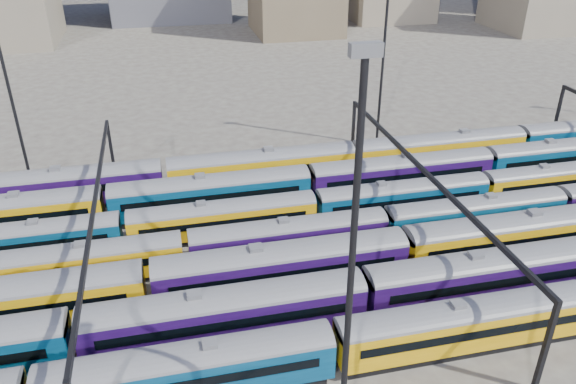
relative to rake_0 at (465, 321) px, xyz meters
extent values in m
plane|color=#433D38|center=(-6.95, 15.00, -2.64)|extent=(500.00, 500.00, 0.00)
cube|color=#052D4B|center=(-20.50, 0.00, -0.50)|extent=(19.90, 2.89, 2.89)
cylinder|color=#4C4C51|center=(-20.50, 0.00, 0.94)|extent=(19.90, 2.89, 2.89)
cube|color=black|center=(-20.50, -1.46, -0.15)|extent=(17.51, 0.06, 0.75)
cube|color=black|center=(-20.50, 1.46, -0.15)|extent=(17.51, 0.06, 0.75)
cube|color=slate|center=(-20.50, 0.00, 1.71)|extent=(1.00, 0.90, 0.35)
cube|color=black|center=(0.00, 0.00, -2.29)|extent=(18.91, 2.45, 0.70)
cube|color=#B37D07|center=(0.00, 0.00, -0.50)|extent=(19.90, 2.89, 2.89)
cylinder|color=#4C4C51|center=(0.00, 0.00, 0.94)|extent=(19.90, 2.89, 2.89)
cube|color=black|center=(0.00, -1.46, -0.15)|extent=(17.51, 0.06, 0.75)
cube|color=black|center=(0.00, 1.46, -0.15)|extent=(17.51, 0.06, 0.75)
cube|color=slate|center=(0.00, 0.00, 1.71)|extent=(1.00, 0.90, 0.35)
cube|color=black|center=(-17.35, 5.00, -2.26)|extent=(20.61, 2.67, 0.76)
cube|color=#1A0737|center=(-17.35, 5.00, -0.31)|extent=(21.70, 3.15, 3.15)
cylinder|color=#4C4C51|center=(-17.35, 5.00, 1.27)|extent=(21.70, 3.15, 3.15)
cube|color=black|center=(-17.35, 3.41, 0.07)|extent=(19.10, 0.06, 0.81)
cube|color=black|center=(-17.35, 6.59, 0.07)|extent=(19.10, 0.06, 0.81)
cube|color=slate|center=(-17.35, 5.00, 2.11)|extent=(1.08, 0.98, 0.38)
cube|color=black|center=(4.95, 5.00, -2.26)|extent=(20.61, 2.67, 0.76)
cube|color=#1A0737|center=(4.95, 5.00, -0.31)|extent=(21.70, 3.15, 3.15)
cylinder|color=#4C4C51|center=(4.95, 5.00, 1.27)|extent=(21.70, 3.15, 3.15)
cube|color=black|center=(4.95, 3.41, 0.07)|extent=(19.10, 0.06, 0.81)
cube|color=black|center=(4.95, 6.59, 0.07)|extent=(19.10, 0.06, 0.81)
cube|color=slate|center=(4.95, 5.00, 2.11)|extent=(1.08, 0.98, 0.38)
cube|color=black|center=(-34.44, 10.00, -2.25)|extent=(20.87, 2.71, 0.77)
cube|color=#B37D07|center=(-34.44, 10.00, -0.28)|extent=(21.97, 3.19, 3.19)
cube|color=black|center=(-34.44, 11.61, 0.11)|extent=(19.34, 0.06, 0.82)
cube|color=black|center=(-11.87, 10.00, -2.25)|extent=(20.87, 2.71, 0.77)
cube|color=#1A0737|center=(-11.87, 10.00, -0.28)|extent=(21.97, 3.19, 3.19)
cylinder|color=#4C4C51|center=(-11.87, 10.00, 1.32)|extent=(21.97, 3.19, 3.19)
cube|color=black|center=(-11.87, 8.39, 0.11)|extent=(19.34, 0.06, 0.82)
cube|color=black|center=(-11.87, 11.61, 0.11)|extent=(19.34, 0.06, 0.82)
cube|color=slate|center=(-11.87, 10.00, 2.17)|extent=(1.10, 0.99, 0.38)
cube|color=black|center=(10.70, 10.00, -2.25)|extent=(20.87, 2.71, 0.77)
cube|color=#B37D07|center=(10.70, 10.00, -0.28)|extent=(21.97, 3.19, 3.19)
cylinder|color=#4C4C51|center=(10.70, 10.00, 1.32)|extent=(21.97, 3.19, 3.19)
cube|color=black|center=(10.70, 8.39, 0.11)|extent=(19.34, 0.06, 0.82)
cube|color=black|center=(10.70, 11.61, 0.11)|extent=(19.34, 0.06, 0.82)
cube|color=slate|center=(10.70, 10.00, 2.17)|extent=(1.10, 0.99, 0.38)
cube|color=black|center=(-29.53, 15.00, -2.31)|extent=(17.91, 2.32, 0.66)
cube|color=#B37D07|center=(-29.53, 15.00, -0.61)|extent=(18.86, 2.73, 2.73)
cylinder|color=#4C4C51|center=(-29.53, 15.00, 0.76)|extent=(18.86, 2.73, 2.73)
cube|color=black|center=(-29.53, 13.61, -0.28)|extent=(16.59, 0.06, 0.71)
cube|color=black|center=(-29.53, 16.39, -0.28)|extent=(16.59, 0.06, 0.71)
cube|color=slate|center=(-29.53, 15.00, 1.48)|extent=(0.94, 0.85, 0.33)
cube|color=black|center=(-10.07, 15.00, -2.31)|extent=(17.91, 2.32, 0.66)
cube|color=#1A0737|center=(-10.07, 15.00, -0.61)|extent=(18.86, 2.73, 2.73)
cylinder|color=#4C4C51|center=(-10.07, 15.00, 0.76)|extent=(18.86, 2.73, 2.73)
cube|color=black|center=(-10.07, 13.61, -0.28)|extent=(16.59, 0.06, 0.71)
cube|color=black|center=(-10.07, 16.39, -0.28)|extent=(16.59, 0.06, 0.71)
cube|color=slate|center=(-10.07, 15.00, 1.48)|extent=(0.94, 0.85, 0.33)
cube|color=black|center=(9.39, 15.00, -2.31)|extent=(17.91, 2.32, 0.66)
cube|color=#052D4B|center=(9.39, 15.00, -0.61)|extent=(18.86, 2.73, 2.73)
cylinder|color=#4C4C51|center=(9.39, 15.00, 0.76)|extent=(18.86, 2.73, 2.73)
cube|color=black|center=(9.39, 13.61, -0.28)|extent=(16.59, 0.06, 0.71)
cube|color=black|center=(9.39, 16.39, -0.28)|extent=(16.59, 0.06, 0.71)
cube|color=slate|center=(9.39, 15.00, 1.48)|extent=(0.94, 0.85, 0.33)
cube|color=black|center=(-35.07, 20.00, -2.31)|extent=(17.80, 2.31, 0.66)
cube|color=#052D4B|center=(-35.07, 20.00, -0.62)|extent=(18.74, 2.72, 2.72)
cylinder|color=#4C4C51|center=(-35.07, 20.00, 0.73)|extent=(18.74, 2.72, 2.72)
cube|color=black|center=(-35.07, 18.62, -0.30)|extent=(16.49, 0.06, 0.70)
cube|color=black|center=(-35.07, 21.38, -0.30)|extent=(16.49, 0.06, 0.70)
cube|color=slate|center=(-35.07, 20.00, 1.46)|extent=(0.94, 0.84, 0.33)
cube|color=black|center=(-15.73, 20.00, -2.31)|extent=(17.80, 2.31, 0.66)
cube|color=#B37D07|center=(-15.73, 20.00, -0.62)|extent=(18.74, 2.72, 2.72)
cylinder|color=#4C4C51|center=(-15.73, 20.00, 0.73)|extent=(18.74, 2.72, 2.72)
cube|color=black|center=(-15.73, 18.62, -0.30)|extent=(16.49, 0.06, 0.70)
cube|color=black|center=(-15.73, 21.38, -0.30)|extent=(16.49, 0.06, 0.70)
cube|color=slate|center=(-15.73, 20.00, 1.46)|extent=(0.94, 0.84, 0.33)
cube|color=black|center=(3.60, 20.00, -2.31)|extent=(17.80, 2.31, 0.66)
cube|color=#052D4B|center=(3.60, 20.00, -0.62)|extent=(18.74, 2.72, 2.72)
cylinder|color=#4C4C51|center=(3.60, 20.00, 0.73)|extent=(18.74, 2.72, 2.72)
cube|color=black|center=(3.60, 18.62, -0.30)|extent=(16.49, 0.06, 0.70)
cube|color=black|center=(3.60, 21.38, -0.30)|extent=(16.49, 0.06, 0.70)
cube|color=slate|center=(3.60, 20.00, 1.46)|extent=(0.94, 0.84, 0.33)
cube|color=black|center=(22.94, 20.00, -2.31)|extent=(17.80, 2.31, 0.66)
cube|color=#B37D07|center=(22.94, 20.00, -0.62)|extent=(18.74, 2.72, 2.72)
cylinder|color=#4C4C51|center=(22.94, 20.00, 0.73)|extent=(18.74, 2.72, 2.72)
cube|color=black|center=(22.94, 18.62, -0.30)|extent=(16.49, 0.06, 0.70)
cube|color=black|center=(22.94, 21.38, -0.30)|extent=(16.49, 0.06, 0.70)
cube|color=slate|center=(22.94, 20.00, 1.46)|extent=(0.94, 0.84, 0.33)
cube|color=black|center=(-16.38, 25.00, -2.27)|extent=(20.27, 2.63, 0.75)
cube|color=#052D4B|center=(-16.38, 25.00, -0.35)|extent=(21.33, 3.09, 3.09)
cylinder|color=#4C4C51|center=(-16.38, 25.00, 1.20)|extent=(21.33, 3.09, 3.09)
cube|color=black|center=(-16.38, 23.43, 0.03)|extent=(18.77, 0.06, 0.80)
cube|color=black|center=(-16.38, 26.57, 0.03)|extent=(18.77, 0.06, 0.80)
cube|color=slate|center=(-16.38, 25.00, 2.03)|extent=(1.07, 0.96, 0.37)
cube|color=black|center=(5.56, 25.00, -2.27)|extent=(20.27, 2.63, 0.75)
cube|color=#1A0737|center=(5.56, 25.00, -0.35)|extent=(21.33, 3.09, 3.09)
cylinder|color=#4C4C51|center=(5.56, 25.00, 1.20)|extent=(21.33, 3.09, 3.09)
cube|color=black|center=(5.56, 23.43, 0.03)|extent=(18.77, 0.06, 0.80)
cube|color=black|center=(5.56, 26.57, 0.03)|extent=(18.77, 0.06, 0.80)
cube|color=slate|center=(5.56, 25.00, 2.03)|extent=(1.07, 0.96, 0.37)
cube|color=black|center=(27.49, 25.00, -2.27)|extent=(20.27, 2.63, 0.75)
cube|color=#052D4B|center=(27.49, 25.00, -0.35)|extent=(21.33, 3.09, 3.09)
cylinder|color=#4C4C51|center=(27.49, 25.00, 1.20)|extent=(21.33, 3.09, 3.09)
cube|color=black|center=(27.49, 23.43, 0.03)|extent=(18.77, 0.06, 0.80)
cube|color=black|center=(27.49, 26.57, 0.03)|extent=(18.77, 0.06, 0.80)
cube|color=slate|center=(27.49, 25.00, 2.03)|extent=(1.07, 0.96, 0.37)
cube|color=black|center=(-32.41, 30.00, -2.25)|extent=(20.90, 2.71, 0.77)
cube|color=#1A0737|center=(-32.41, 30.00, -0.27)|extent=(22.00, 3.19, 3.19)
cylinder|color=#4C4C51|center=(-32.41, 30.00, 1.32)|extent=(22.00, 3.19, 3.19)
cube|color=black|center=(-32.41, 28.39, 0.11)|extent=(19.36, 0.06, 0.82)
cube|color=black|center=(-32.41, 31.61, 0.11)|extent=(19.36, 0.06, 0.82)
cube|color=slate|center=(-32.41, 30.00, 2.17)|extent=(1.10, 0.99, 0.38)
cube|color=black|center=(-9.81, 30.00, -2.25)|extent=(20.90, 2.71, 0.77)
cube|color=#B37D07|center=(-9.81, 30.00, -0.27)|extent=(22.00, 3.19, 3.19)
cylinder|color=#4C4C51|center=(-9.81, 30.00, 1.32)|extent=(22.00, 3.19, 3.19)
cube|color=black|center=(-9.81, 28.39, 0.11)|extent=(19.36, 0.06, 0.82)
cube|color=black|center=(-9.81, 31.61, 0.11)|extent=(19.36, 0.06, 0.82)
cube|color=slate|center=(-9.81, 30.00, 2.17)|extent=(1.10, 0.99, 0.38)
cube|color=black|center=(12.78, 30.00, -2.25)|extent=(20.90, 2.71, 0.77)
cube|color=#B37D07|center=(12.78, 30.00, -0.27)|extent=(22.00, 3.19, 3.19)
cylinder|color=#4C4C51|center=(12.78, 30.00, 1.32)|extent=(22.00, 3.19, 3.19)
cube|color=black|center=(12.78, 28.39, 0.11)|extent=(19.36, 0.06, 0.82)
cube|color=black|center=(12.78, 31.61, 0.11)|extent=(19.36, 0.06, 0.82)
cube|color=slate|center=(12.78, 30.00, 2.17)|extent=(1.10, 0.99, 0.38)
cube|color=black|center=(-26.95, 35.00, 1.36)|extent=(0.35, 0.35, 8.00)
cube|color=black|center=(-26.95, 15.00, 5.16)|extent=(0.30, 40.00, 0.45)
cube|color=black|center=(3.05, -5.00, 1.36)|extent=(0.35, 0.35, 8.00)
cube|color=black|center=(3.05, 35.00, 1.36)|extent=(0.35, 0.35, 8.00)
cube|color=black|center=(3.05, 15.00, 5.16)|extent=(0.30, 40.00, 0.45)
cube|color=black|center=(33.05, 35.00, 1.36)|extent=(0.35, 0.35, 8.00)
cylinder|color=black|center=(-36.95, 37.00, 9.86)|extent=(0.36, 0.36, 25.00)
cylinder|color=black|center=(-11.95, -7.00, 9.86)|extent=(0.36, 0.36, 25.00)
cube|color=slate|center=(-11.95, -7.00, 22.66)|extent=(1.40, 0.50, 0.60)
cylinder|color=black|center=(8.05, 39.00, 9.86)|extent=(0.36, 0.36, 25.00)
camera|label=1|loc=(-20.26, -28.80, 28.31)|focal=35.00mm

